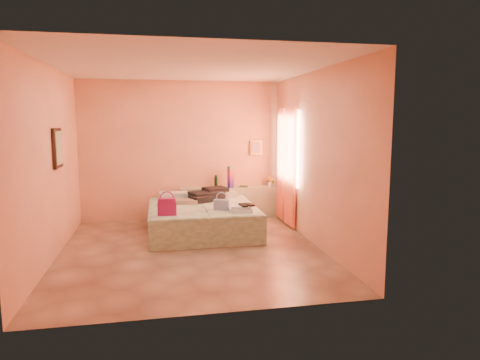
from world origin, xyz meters
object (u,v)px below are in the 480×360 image
object	(u,v)px
headboard_ledge	(230,202)
bed_left	(176,220)
water_bottle	(216,182)
green_book	(244,186)
flower_vase	(270,181)
blue_handbag	(222,205)
magenta_handbag	(167,206)
bed_right	(228,218)
towel_stack	(243,208)

from	to	relation	value
headboard_ledge	bed_left	bearing A→B (deg)	-137.96
bed_left	water_bottle	xyz separation A→B (m)	(0.88, 1.07, 0.52)
green_book	headboard_ledge	bearing A→B (deg)	-168.08
headboard_ledge	green_book	size ratio (longest dim) A/B	12.22
water_bottle	flower_vase	distance (m)	1.13
green_book	blue_handbag	world-z (taller)	green_book
water_bottle	blue_handbag	size ratio (longest dim) A/B	0.90
headboard_ledge	magenta_handbag	xyz separation A→B (m)	(-1.33, -1.72, 0.31)
headboard_ledge	magenta_handbag	world-z (taller)	magenta_handbag
bed_right	flower_vase	bearing A→B (deg)	43.08
bed_right	green_book	bearing A→B (deg)	63.36
bed_left	blue_handbag	distance (m)	0.94
headboard_ledge	magenta_handbag	bearing A→B (deg)	-127.76
green_book	towel_stack	world-z (taller)	green_book
headboard_ledge	towel_stack	world-z (taller)	headboard_ledge
bed_left	flower_vase	world-z (taller)	flower_vase
headboard_ledge	magenta_handbag	size ratio (longest dim) A/B	6.95
green_book	flower_vase	size ratio (longest dim) A/B	0.71
magenta_handbag	towel_stack	world-z (taller)	magenta_handbag
bed_right	towel_stack	bearing A→B (deg)	-77.05
bed_right	magenta_handbag	bearing A→B (deg)	-148.68
magenta_handbag	towel_stack	xyz separation A→B (m)	(1.25, 0.02, -0.09)
blue_handbag	green_book	bearing A→B (deg)	88.47
bed_left	flower_vase	bearing A→B (deg)	26.46
water_bottle	magenta_handbag	world-z (taller)	water_bottle
bed_left	water_bottle	size ratio (longest dim) A/B	8.35
magenta_handbag	blue_handbag	distance (m)	0.96
bed_left	blue_handbag	size ratio (longest dim) A/B	7.51
towel_stack	water_bottle	bearing A→B (deg)	96.97
bed_left	towel_stack	world-z (taller)	towel_stack
green_book	flower_vase	bearing A→B (deg)	22.92
headboard_ledge	bed_left	size ratio (longest dim) A/B	1.02
bed_right	towel_stack	world-z (taller)	towel_stack
water_bottle	magenta_handbag	distance (m)	2.03
headboard_ledge	bed_left	world-z (taller)	headboard_ledge
bed_left	towel_stack	distance (m)	1.30
bed_right	green_book	distance (m)	1.19
flower_vase	towel_stack	world-z (taller)	flower_vase
headboard_ledge	water_bottle	world-z (taller)	water_bottle
bed_right	headboard_ledge	bearing A→B (deg)	78.10
blue_handbag	towel_stack	bearing A→B (deg)	-10.10
magenta_handbag	green_book	bearing A→B (deg)	50.08
green_book	magenta_handbag	size ratio (longest dim) A/B	0.57
magenta_handbag	headboard_ledge	bearing A→B (deg)	56.38
green_book	towel_stack	size ratio (longest dim) A/B	0.48
bed_left	towel_stack	bearing A→B (deg)	-30.56
bed_right	flower_vase	distance (m)	1.54
bed_right	water_bottle	world-z (taller)	water_bottle
green_book	flower_vase	xyz separation A→B (m)	(0.56, -0.00, 0.10)
headboard_ledge	flower_vase	xyz separation A→B (m)	(0.84, -0.06, 0.44)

